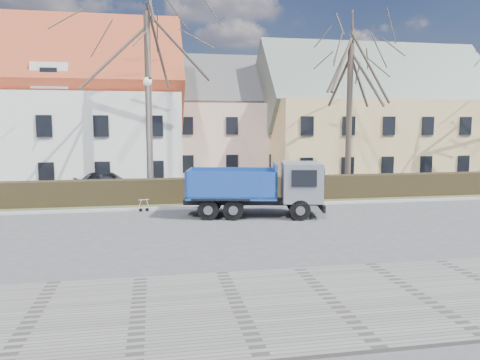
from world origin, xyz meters
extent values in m
plane|color=#4B4B4D|center=(0.00, 0.00, 0.00)|extent=(120.00, 120.00, 0.00)
cube|color=gray|center=(0.00, -8.50, 0.04)|extent=(80.00, 5.00, 0.08)
cube|color=#ACABA8|center=(0.00, 4.60, 0.06)|extent=(80.00, 0.30, 0.12)
cube|color=#4A522E|center=(0.00, 6.20, 0.05)|extent=(80.00, 3.00, 0.10)
cube|color=black|center=(0.00, 6.00, 0.65)|extent=(60.00, 0.90, 1.30)
imported|color=#25262E|center=(-4.58, 11.44, 0.71)|extent=(4.21, 1.76, 1.43)
camera|label=1|loc=(-1.82, -18.54, 4.17)|focal=35.00mm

